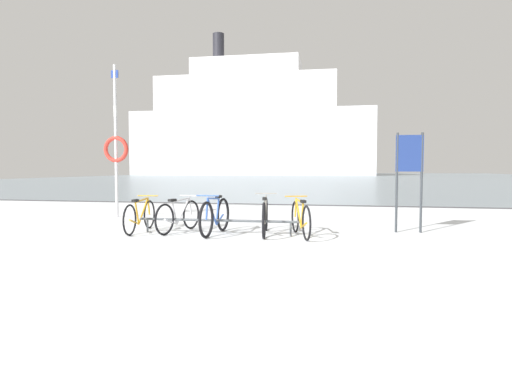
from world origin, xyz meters
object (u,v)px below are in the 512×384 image
info_sign (409,165)px  bicycle_0 (140,216)px  bicycle_2 (215,216)px  rescue_post (116,145)px  ferry_ship (251,127)px  bicycle_1 (179,216)px  bicycle_3 (265,216)px  bicycle_4 (300,218)px

info_sign → bicycle_0: bearing=-169.6°
bicycle_2 → bicycle_0: bearing=178.4°
rescue_post → ferry_ship: 76.03m
ferry_ship → info_sign: bearing=-75.6°
ferry_ship → rescue_post: bearing=-80.8°
info_sign → rescue_post: 7.52m
bicycle_1 → rescue_post: (-2.67, 2.25, 1.62)m
bicycle_0 → bicycle_2: (1.65, -0.05, 0.03)m
bicycle_3 → ferry_ship: (-16.65, 76.88, 9.24)m
info_sign → rescue_post: (-7.37, 1.37, 0.56)m
bicycle_1 → ferry_ship: 78.88m
bicycle_2 → rescue_post: size_ratio=0.40×
bicycle_1 → bicycle_4: bearing=-1.6°
bicycle_0 → bicycle_1: 0.81m
bicycle_4 → info_sign: info_sign is taller
bicycle_0 → info_sign: info_sign is taller
bicycle_2 → ferry_ship: (-15.67, 77.09, 9.24)m
bicycle_4 → bicycle_1: bearing=178.4°
rescue_post → bicycle_4: bearing=-24.0°
bicycle_2 → bicycle_4: (1.70, 0.11, -0.02)m
bicycle_0 → bicycle_1: (0.80, 0.13, 0.00)m
bicycle_4 → rescue_post: (-5.22, 2.32, 1.61)m
bicycle_0 → info_sign: bearing=10.4°
bicycle_4 → bicycle_3: bearing=171.7°
bicycle_2 → info_sign: info_sign is taller
bicycle_4 → ferry_ship: (-17.38, 76.98, 9.25)m
bicycle_3 → bicycle_4: (0.72, -0.11, -0.01)m
bicycle_0 → bicycle_2: bicycle_2 is taller
ferry_ship → bicycle_1: bearing=-79.1°
bicycle_4 → ferry_ship: bearing=102.7°
bicycle_1 → bicycle_4: 2.55m
bicycle_1 → bicycle_2: 0.86m
bicycle_1 → bicycle_2: bicycle_2 is taller
bicycle_1 → bicycle_2: (0.85, -0.18, 0.03)m
bicycle_0 → rescue_post: rescue_post is taller
bicycle_1 → info_sign: (4.70, 0.88, 1.07)m
info_sign → ferry_ship: ferry_ship is taller
bicycle_2 → bicycle_4: size_ratio=1.03×
rescue_post → bicycle_0: bearing=-51.9°
bicycle_1 → ferry_ship: ferry_ship is taller
rescue_post → ferry_ship: (-12.15, 74.66, 7.64)m
bicycle_3 → rescue_post: rescue_post is taller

